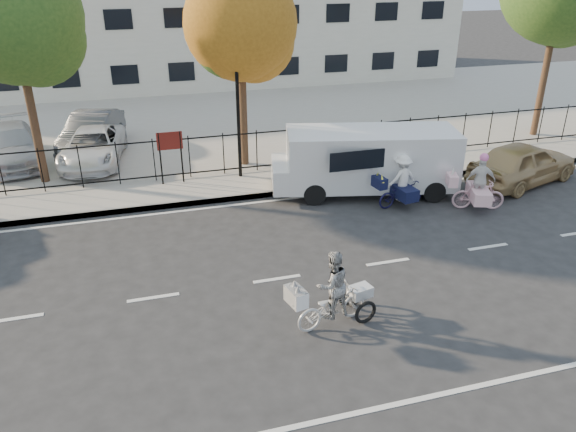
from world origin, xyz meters
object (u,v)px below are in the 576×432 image
object	(u,v)px
lot_car_a	(12,145)
gold_sedan	(523,163)
bull_bike	(401,186)
white_van	(368,159)
zebra_trike	(332,297)
lot_car_b	(93,147)
unicorn_bike	(478,189)
lot_car_c	(92,131)
lamppost	(237,92)

from	to	relation	value
lot_car_a	gold_sedan	bearing A→B (deg)	-32.26
bull_bike	white_van	distance (m)	1.52
zebra_trike	lot_car_b	bearing A→B (deg)	10.75
gold_sedan	lot_car_a	xyz separation A→B (m)	(-17.19, 6.76, 0.08)
unicorn_bike	lot_car_b	distance (m)	13.72
zebra_trike	lot_car_a	xyz separation A→B (m)	(-8.03, 12.66, 0.15)
white_van	lot_car_c	bearing A→B (deg)	155.04
lamppost	bull_bike	size ratio (longest dim) A/B	2.33
unicorn_bike	bull_bike	bearing A→B (deg)	87.89
unicorn_bike	bull_bike	world-z (taller)	unicorn_bike
gold_sedan	lot_car_a	bearing A→B (deg)	50.78
gold_sedan	lot_car_c	distance (m)	16.26
gold_sedan	lot_car_c	size ratio (longest dim) A/B	1.00
unicorn_bike	lot_car_c	size ratio (longest dim) A/B	0.43
zebra_trike	unicorn_bike	xyz separation A→B (m)	(6.43, 4.41, 0.00)
lot_car_c	lamppost	bearing A→B (deg)	-26.43
zebra_trike	bull_bike	world-z (taller)	zebra_trike
lamppost	lot_car_a	distance (m)	9.02
zebra_trike	lot_car_a	distance (m)	14.99
bull_bike	gold_sedan	size ratio (longest dim) A/B	0.43
unicorn_bike	gold_sedan	size ratio (longest dim) A/B	0.43
white_van	lot_car_a	world-z (taller)	white_van
lot_car_b	lot_car_c	xyz separation A→B (m)	(-0.07, 1.73, 0.09)
lamppost	unicorn_bike	distance (m)	8.34
white_van	lot_car_c	distance (m)	11.23
lot_car_b	lamppost	bearing A→B (deg)	-23.30
lot_car_c	white_van	bearing A→B (deg)	-21.96
gold_sedan	lot_car_a	size ratio (longest dim) A/B	0.93
white_van	lot_car_a	distance (m)	13.16
lot_car_b	lot_car_a	bearing A→B (deg)	170.00
gold_sedan	zebra_trike	bearing A→B (deg)	105.01
unicorn_bike	bull_bike	distance (m)	2.37
lamppost	gold_sedan	world-z (taller)	lamppost
unicorn_bike	lot_car_a	xyz separation A→B (m)	(-14.47, 8.25, 0.15)
lamppost	white_van	world-z (taller)	lamppost
bull_bike	lot_car_c	size ratio (longest dim) A/B	0.43
unicorn_bike	lamppost	bearing A→B (deg)	75.63
lot_car_b	lot_car_c	distance (m)	1.73
white_van	lot_car_a	size ratio (longest dim) A/B	1.36
lamppost	lot_car_c	bearing A→B (deg)	137.54
lot_car_c	bull_bike	bearing A→B (deg)	-25.00
lamppost	lot_car_b	bearing A→B (deg)	149.90
bull_bike	gold_sedan	distance (m)	4.96
lamppost	white_van	bearing A→B (deg)	-31.13
lot_car_c	unicorn_bike	bearing A→B (deg)	-22.01
lot_car_a	lot_car_b	world-z (taller)	lot_car_a
zebra_trike	gold_sedan	distance (m)	10.89
lot_car_b	lot_car_c	size ratio (longest dim) A/B	1.03
bull_bike	lot_car_c	distance (m)	12.52
bull_bike	lot_car_b	bearing A→B (deg)	46.49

